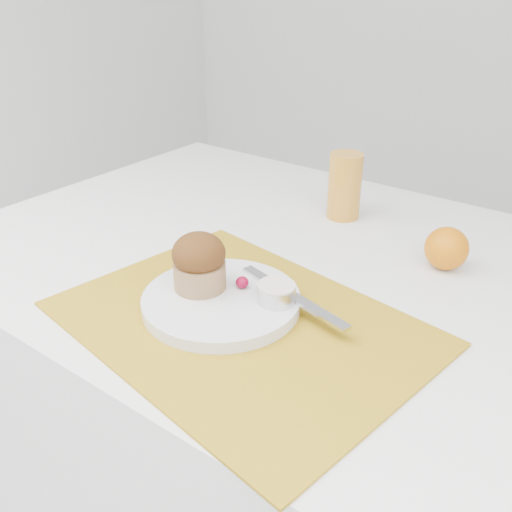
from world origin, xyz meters
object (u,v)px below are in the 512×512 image
Objects in this scene: juice_glass at (345,186)px; muffin at (199,262)px; orange at (446,248)px; table at (299,435)px; plate at (221,301)px.

juice_glass is 0.38m from muffin.
table is at bearing -147.79° from orange.
plate is (-0.02, -0.19, 0.39)m from table.
orange is 0.82× the size of muffin.
juice_glass is (-0.23, 0.08, 0.03)m from orange.
plate is 3.23× the size of orange.
table is 0.48m from juice_glass.
muffin is (-0.06, -0.19, 0.44)m from table.
plate is 0.39m from juice_glass.
table is 5.49× the size of plate.
juice_glass is at bearing 93.60° from plate.
plate is at bearing -1.38° from muffin.
table is 0.43m from plate.
orange is at bearing 51.38° from muffin.
muffin reaches higher than plate.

